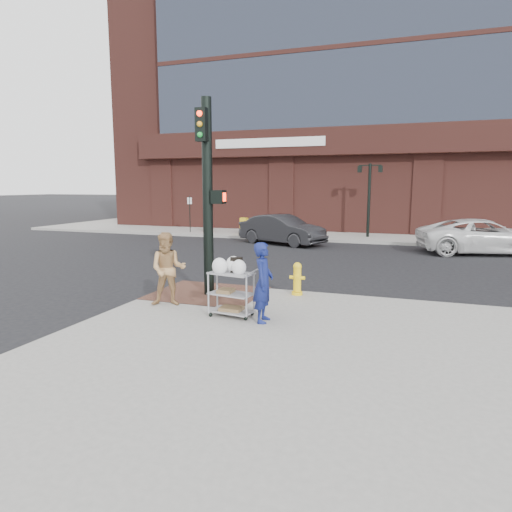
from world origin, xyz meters
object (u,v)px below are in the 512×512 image
at_px(woman_blue, 263,282).
at_px(sedan_dark, 282,229).
at_px(minivan_white, 483,236).
at_px(pedestrian_tan, 168,269).
at_px(lamp_post, 369,192).
at_px(traffic_signal_pole, 208,192).
at_px(fire_hydrant, 297,278).
at_px(utility_cart, 231,290).

relative_size(woman_blue, sedan_dark, 0.37).
bearing_deg(minivan_white, pedestrian_tan, 132.02).
xyz_separation_m(lamp_post, sedan_dark, (-3.91, -3.57, -1.86)).
relative_size(pedestrian_tan, minivan_white, 0.32).
bearing_deg(woman_blue, traffic_signal_pole, 43.83).
height_order(pedestrian_tan, fire_hydrant, pedestrian_tan).
bearing_deg(sedan_dark, woman_blue, -144.22).
height_order(woman_blue, fire_hydrant, woman_blue).
relative_size(woman_blue, pedestrian_tan, 0.96).
distance_m(woman_blue, pedestrian_tan, 2.60).
height_order(traffic_signal_pole, fire_hydrant, traffic_signal_pole).
distance_m(woman_blue, fire_hydrant, 2.58).
bearing_deg(fire_hydrant, woman_blue, -91.74).
bearing_deg(lamp_post, woman_blue, -91.31).
distance_m(sedan_dark, minivan_white, 9.25).
distance_m(traffic_signal_pole, pedestrian_tan, 2.26).
relative_size(sedan_dark, utility_cart, 3.49).
height_order(lamp_post, utility_cart, lamp_post).
distance_m(woman_blue, sedan_dark, 13.89).
bearing_deg(fire_hydrant, pedestrian_tan, -142.11).
distance_m(pedestrian_tan, utility_cart, 1.82).
bearing_deg(minivan_white, utility_cart, 138.58).
xyz_separation_m(lamp_post, woman_blue, (-0.39, -17.01, -1.62)).
xyz_separation_m(woman_blue, minivan_white, (5.72, 13.29, -0.23)).
relative_size(lamp_post, pedestrian_tan, 2.28).
bearing_deg(utility_cart, woman_blue, -10.83).
height_order(traffic_signal_pole, woman_blue, traffic_signal_pole).
height_order(lamp_post, pedestrian_tan, lamp_post).
xyz_separation_m(pedestrian_tan, minivan_white, (8.28, 12.78, -0.26)).
relative_size(sedan_dark, minivan_white, 0.84).
height_order(minivan_white, fire_hydrant, minivan_white).
bearing_deg(utility_cart, minivan_white, 63.63).
bearing_deg(woman_blue, lamp_post, -7.06).
height_order(traffic_signal_pole, minivan_white, traffic_signal_pole).
height_order(lamp_post, minivan_white, lamp_post).
relative_size(pedestrian_tan, fire_hydrant, 2.03).
bearing_deg(traffic_signal_pole, pedestrian_tan, -110.16).
bearing_deg(woman_blue, utility_cart, 73.42).
xyz_separation_m(traffic_signal_pole, pedestrian_tan, (-0.47, -1.27, -1.81)).
bearing_deg(sedan_dark, minivan_white, -69.81).
bearing_deg(utility_cart, traffic_signal_pole, 128.59).
distance_m(lamp_post, traffic_signal_pole, 15.43).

